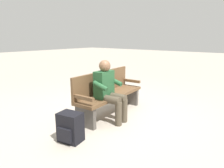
{
  "coord_description": "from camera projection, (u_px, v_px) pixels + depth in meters",
  "views": [
    {
      "loc": [
        3.18,
        2.58,
        1.6
      ],
      "look_at": [
        0.15,
        0.15,
        0.7
      ],
      "focal_mm": 32.67,
      "sensor_mm": 36.0,
      "label": 1
    }
  ],
  "objects": [
    {
      "name": "ground_plane",
      "position": [
        111.0,
        114.0,
        4.35
      ],
      "size": [
        40.0,
        40.0,
        0.0
      ],
      "primitive_type": "plane",
      "color": "#A89E8E"
    },
    {
      "name": "person_seated",
      "position": [
        109.0,
        89.0,
        3.88
      ],
      "size": [
        0.59,
        0.59,
        1.18
      ],
      "rotation": [
        0.0,
        0.0,
        0.07
      ],
      "color": "#23512D",
      "rests_on": "ground"
    },
    {
      "name": "backpack",
      "position": [
        70.0,
        127.0,
        3.16
      ],
      "size": [
        0.35,
        0.4,
        0.47
      ],
      "rotation": [
        0.0,
        0.0,
        4.91
      ],
      "color": "black",
      "rests_on": "ground"
    },
    {
      "name": "bench_near",
      "position": [
        108.0,
        92.0,
        4.29
      ],
      "size": [
        1.83,
        0.61,
        0.9
      ],
      "rotation": [
        0.0,
        0.0,
        0.07
      ],
      "color": "brown",
      "rests_on": "ground"
    }
  ]
}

